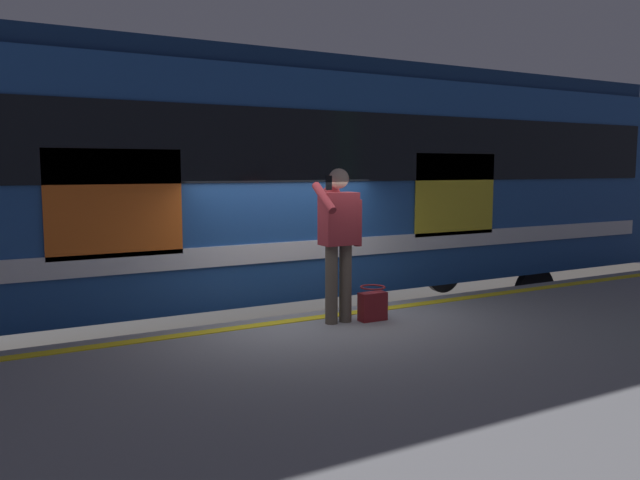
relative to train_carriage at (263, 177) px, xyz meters
name	(u,v)px	position (x,y,z in m)	size (l,w,h in m)	color
ground_plane	(303,388)	(0.37, 1.98, -2.52)	(25.61, 25.61, 0.00)	#4C4742
platform	(430,421)	(0.37, 4.36, -2.05)	(17.08, 4.77, 0.93)	gray
safety_line	(315,318)	(0.37, 2.28, -1.58)	(16.73, 0.16, 0.01)	yellow
track_rail_near	(261,355)	(0.37, 0.71, -2.44)	(22.20, 0.08, 0.16)	slate
track_rail_far	(224,331)	(0.37, -0.72, -2.44)	(22.20, 0.08, 0.16)	slate
train_carriage	(263,177)	(0.00, 0.00, 0.00)	(13.66, 2.95, 3.95)	#1E478C
passenger	(338,232)	(0.24, 2.58, -0.57)	(0.57, 0.55, 1.71)	brown
handbag	(373,304)	(-0.15, 2.69, -1.40)	(0.32, 0.29, 0.39)	maroon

